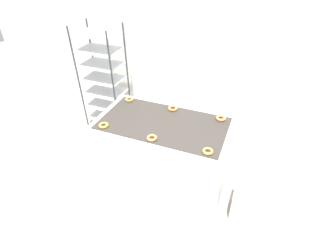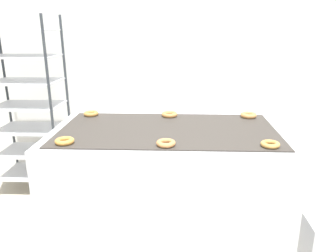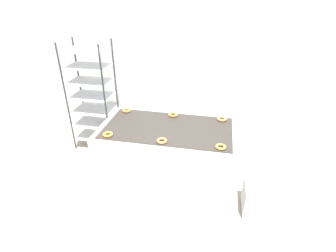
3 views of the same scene
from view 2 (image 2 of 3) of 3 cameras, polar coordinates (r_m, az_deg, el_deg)
wall_back at (r=3.57m, az=0.89°, el=13.88°), size 8.00×0.05×2.80m
fryer_machine at (r=2.42m, az=0.01°, el=-11.03°), size 1.59×0.89×0.93m
baking_rack_cart at (r=3.42m, az=-23.15°, el=3.26°), size 0.64×0.47×1.70m
glaze_bin at (r=2.64m, az=25.38°, el=-17.35°), size 0.30×0.38×0.36m
donut_near_left at (r=2.05m, az=-17.57°, el=-2.51°), size 0.11×0.11×0.03m
donut_near_center at (r=1.93m, az=-0.41°, el=-2.99°), size 0.11×0.11×0.03m
donut_near_right at (r=2.00m, az=17.38°, el=-3.05°), size 0.11×0.11×0.03m
donut_far_left at (r=2.63m, az=-13.26°, el=2.12°), size 0.11×0.11×0.03m
donut_far_center at (r=2.54m, az=0.19°, el=2.04°), size 0.12×0.12×0.03m
donut_far_right at (r=2.59m, az=13.85°, el=1.85°), size 0.12×0.12×0.03m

